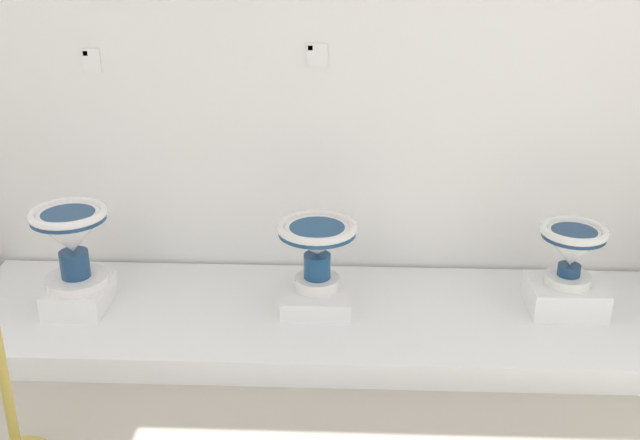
{
  "coord_description": "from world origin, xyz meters",
  "views": [
    {
      "loc": [
        2.33,
        -1.02,
        1.99
      ],
      "look_at": [
        2.19,
        2.34,
        0.61
      ],
      "focal_mm": 42.61,
      "sensor_mm": 36.0,
      "label": 1
    }
  ],
  "objects_px": {
    "info_placard_first": "(91,60)",
    "plinth_block_squat_floral": "(79,296)",
    "antique_toilet_squat_floral": "(71,235)",
    "antique_toilet_slender_white": "(317,242)",
    "stanchion_post_near_left": "(7,394)",
    "plinth_block_slender_white": "(317,296)",
    "info_placard_second": "(317,55)",
    "plinth_block_tall_cobalt": "(565,296)",
    "antique_toilet_tall_cobalt": "(572,247)"
  },
  "relations": [
    {
      "from": "antique_toilet_squat_floral",
      "to": "antique_toilet_tall_cobalt",
      "type": "bearing_deg",
      "value": 1.8
    },
    {
      "from": "plinth_block_squat_floral",
      "to": "stanchion_post_near_left",
      "type": "xyz_separation_m",
      "value": [
        0.08,
        -1.01,
        0.12
      ]
    },
    {
      "from": "plinth_block_slender_white",
      "to": "info_placard_second",
      "type": "xyz_separation_m",
      "value": [
        -0.02,
        0.46,
        1.14
      ]
    },
    {
      "from": "plinth_block_slender_white",
      "to": "antique_toilet_slender_white",
      "type": "bearing_deg",
      "value": 0.0
    },
    {
      "from": "plinth_block_tall_cobalt",
      "to": "plinth_block_squat_floral",
      "type": "bearing_deg",
      "value": -178.2
    },
    {
      "from": "antique_toilet_squat_floral",
      "to": "info_placard_second",
      "type": "bearing_deg",
      "value": 24.61
    },
    {
      "from": "info_placard_first",
      "to": "plinth_block_squat_floral",
      "type": "bearing_deg",
      "value": -91.51
    },
    {
      "from": "plinth_block_slender_white",
      "to": "info_placard_first",
      "type": "distance_m",
      "value": 1.68
    },
    {
      "from": "info_placard_first",
      "to": "info_placard_second",
      "type": "distance_m",
      "value": 1.16
    },
    {
      "from": "antique_toilet_squat_floral",
      "to": "plinth_block_slender_white",
      "type": "bearing_deg",
      "value": 3.65
    },
    {
      "from": "plinth_block_slender_white",
      "to": "antique_toilet_slender_white",
      "type": "xyz_separation_m",
      "value": [
        0.0,
        0.0,
        0.3
      ]
    },
    {
      "from": "antique_toilet_slender_white",
      "to": "info_placard_first",
      "type": "height_order",
      "value": "info_placard_first"
    },
    {
      "from": "info_placard_first",
      "to": "plinth_block_tall_cobalt",
      "type": "bearing_deg",
      "value": -10.79
    },
    {
      "from": "info_placard_first",
      "to": "stanchion_post_near_left",
      "type": "distance_m",
      "value": 1.82
    },
    {
      "from": "plinth_block_slender_white",
      "to": "info_placard_first",
      "type": "bearing_deg",
      "value": 158.63
    },
    {
      "from": "antique_toilet_squat_floral",
      "to": "info_placard_first",
      "type": "bearing_deg",
      "value": 88.49
    },
    {
      "from": "antique_toilet_slender_white",
      "to": "info_placard_first",
      "type": "relative_size",
      "value": 3.22
    },
    {
      "from": "antique_toilet_slender_white",
      "to": "plinth_block_tall_cobalt",
      "type": "height_order",
      "value": "antique_toilet_slender_white"
    },
    {
      "from": "stanchion_post_near_left",
      "to": "antique_toilet_tall_cobalt",
      "type": "bearing_deg",
      "value": 24.66
    },
    {
      "from": "info_placard_second",
      "to": "antique_toilet_tall_cobalt",
      "type": "bearing_deg",
      "value": -20.1
    },
    {
      "from": "info_placard_first",
      "to": "info_placard_second",
      "type": "xyz_separation_m",
      "value": [
        1.16,
        0.0,
        0.04
      ]
    },
    {
      "from": "antique_toilet_squat_floral",
      "to": "plinth_block_tall_cobalt",
      "type": "relative_size",
      "value": 1.1
    },
    {
      "from": "antique_toilet_tall_cobalt",
      "to": "antique_toilet_slender_white",
      "type": "bearing_deg",
      "value": -179.97
    },
    {
      "from": "plinth_block_tall_cobalt",
      "to": "info_placard_first",
      "type": "xyz_separation_m",
      "value": [
        -2.43,
        0.46,
        1.07
      ]
    },
    {
      "from": "plinth_block_squat_floral",
      "to": "info_placard_second",
      "type": "distance_m",
      "value": 1.71
    },
    {
      "from": "plinth_block_squat_floral",
      "to": "antique_toilet_slender_white",
      "type": "xyz_separation_m",
      "value": [
        1.2,
        0.08,
        0.28
      ]
    },
    {
      "from": "antique_toilet_tall_cobalt",
      "to": "plinth_block_squat_floral",
      "type": "bearing_deg",
      "value": -178.2
    },
    {
      "from": "plinth_block_tall_cobalt",
      "to": "info_placard_first",
      "type": "relative_size",
      "value": 2.96
    },
    {
      "from": "plinth_block_tall_cobalt",
      "to": "info_placard_first",
      "type": "bearing_deg",
      "value": 169.21
    },
    {
      "from": "plinth_block_squat_floral",
      "to": "antique_toilet_tall_cobalt",
      "type": "bearing_deg",
      "value": 1.8
    },
    {
      "from": "plinth_block_slender_white",
      "to": "info_placard_first",
      "type": "relative_size",
      "value": 3.07
    },
    {
      "from": "antique_toilet_squat_floral",
      "to": "antique_toilet_slender_white",
      "type": "bearing_deg",
      "value": 3.65
    },
    {
      "from": "antique_toilet_slender_white",
      "to": "plinth_block_slender_white",
      "type": "bearing_deg",
      "value": 180.0
    },
    {
      "from": "plinth_block_squat_floral",
      "to": "antique_toilet_slender_white",
      "type": "relative_size",
      "value": 0.83
    },
    {
      "from": "plinth_block_slender_white",
      "to": "plinth_block_tall_cobalt",
      "type": "height_order",
      "value": "plinth_block_tall_cobalt"
    },
    {
      "from": "antique_toilet_tall_cobalt",
      "to": "antique_toilet_squat_floral",
      "type": "bearing_deg",
      "value": -178.2
    },
    {
      "from": "plinth_block_squat_floral",
      "to": "antique_toilet_tall_cobalt",
      "type": "xyz_separation_m",
      "value": [
        2.44,
        0.08,
        0.28
      ]
    },
    {
      "from": "antique_toilet_squat_floral",
      "to": "antique_toilet_slender_white",
      "type": "distance_m",
      "value": 1.2
    },
    {
      "from": "plinth_block_tall_cobalt",
      "to": "info_placard_second",
      "type": "relative_size",
      "value": 3.19
    },
    {
      "from": "stanchion_post_near_left",
      "to": "antique_toilet_slender_white",
      "type": "bearing_deg",
      "value": 44.14
    },
    {
      "from": "info_placard_first",
      "to": "antique_toilet_squat_floral",
      "type": "bearing_deg",
      "value": -91.51
    },
    {
      "from": "plinth_block_squat_floral",
      "to": "info_placard_first",
      "type": "xyz_separation_m",
      "value": [
        0.01,
        0.54,
        1.08
      ]
    },
    {
      "from": "plinth_block_slender_white",
      "to": "info_placard_second",
      "type": "height_order",
      "value": "info_placard_second"
    },
    {
      "from": "plinth_block_slender_white",
      "to": "info_placard_second",
      "type": "bearing_deg",
      "value": 92.52
    },
    {
      "from": "plinth_block_slender_white",
      "to": "plinth_block_tall_cobalt",
      "type": "relative_size",
      "value": 1.04
    },
    {
      "from": "antique_toilet_tall_cobalt",
      "to": "info_placard_second",
      "type": "relative_size",
      "value": 2.85
    },
    {
      "from": "antique_toilet_slender_white",
      "to": "info_placard_second",
      "type": "height_order",
      "value": "info_placard_second"
    },
    {
      "from": "plinth_block_slender_white",
      "to": "stanchion_post_near_left",
      "type": "height_order",
      "value": "stanchion_post_near_left"
    },
    {
      "from": "antique_toilet_slender_white",
      "to": "plinth_block_tall_cobalt",
      "type": "distance_m",
      "value": 1.27
    },
    {
      "from": "info_placard_second",
      "to": "antique_toilet_squat_floral",
      "type": "bearing_deg",
      "value": -155.39
    }
  ]
}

